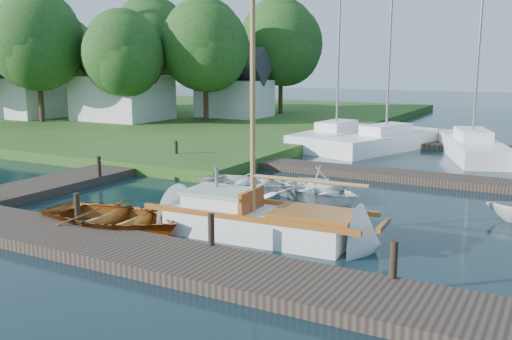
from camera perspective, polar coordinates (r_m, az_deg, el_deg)
The scene contains 27 objects.
ground at distance 19.08m, azimuth 0.00°, elevation -3.54°, with size 160.00×160.00×0.00m, color black.
near_dock at distance 14.29m, azimuth -11.79°, elevation -8.11°, with size 18.00×2.20×0.30m, color black.
left_dock at distance 25.26m, azimuth -13.85°, elevation 0.04°, with size 2.20×18.00×0.30m, color black.
far_dock at distance 24.16m, azimuth 11.66°, elevation -0.34°, with size 14.00×1.60×0.30m, color black.
shore at distance 53.30m, azimuth -15.23°, elevation 5.61°, with size 50.00×40.00×0.50m, color #2B4C19.
mooring_post_1 at distance 16.84m, azimuth -17.45°, elevation -3.55°, with size 0.16×0.16×0.80m, color black.
mooring_post_2 at distance 14.02m, azimuth -4.50°, elevation -5.93°, with size 0.16×0.16×0.80m, color black.
mooring_post_3 at distance 12.25m, azimuth 13.60°, elevation -8.71°, with size 0.16×0.16×0.80m, color black.
mooring_post_4 at distance 23.06m, azimuth -15.43°, elevation 0.35°, with size 0.16×0.16×0.80m, color black.
mooring_post_5 at distance 26.81m, azimuth -7.99°, elevation 2.06°, with size 0.16×0.16×0.80m, color black.
sailboat at distance 15.63m, azimuth 0.90°, elevation -5.49°, with size 7.25×2.36×9.83m.
dinghy at distance 16.76m, azimuth -14.21°, elevation -4.30°, with size 3.14×4.40×0.91m, color maroon.
tender_a at distance 21.12m, azimuth -0.77°, elevation -1.06°, with size 2.66×3.72×0.77m, color white.
tender_b at distance 20.56m, azimuth 6.52°, elevation -0.93°, with size 1.87×2.17×1.14m, color white.
tender_c at distance 20.04m, azimuth 5.86°, elevation -1.78°, with size 2.62×3.67×0.76m, color white.
marina_boat_0 at distance 32.86m, azimuth 8.04°, elevation 3.42°, with size 3.06×7.88×10.14m.
marina_boat_1 at distance 31.59m, azimuth 12.86°, elevation 2.95°, with size 4.84×8.82×9.89m.
marina_boat_2 at distance 30.65m, azimuth 20.79°, elevation 2.32°, with size 4.77×8.32×12.08m.
house_a at distance 43.31m, azimuth -13.24°, elevation 8.19°, with size 6.30×5.00×6.29m.
house_b at distance 47.73m, azimuth -22.09°, elevation 7.67°, with size 5.77×4.50×5.79m.
house_c at distance 44.59m, azimuth -2.16°, elevation 8.04°, with size 5.25×4.00×5.28m.
tree_1 at distance 43.39m, azimuth -21.01°, elevation 11.90°, with size 6.70×6.70×9.20m.
tree_2 at distance 40.49m, azimuth -13.10°, elevation 11.27°, with size 5.83×5.75×7.82m.
tree_3 at distance 41.22m, azimuth -5.08°, elevation 12.27°, with size 6.41×6.38×8.74m.
tree_4 at distance 49.20m, azimuth -10.38°, elevation 12.55°, with size 7.01×7.01×9.66m.
tree_5 at distance 53.18m, azimuth -18.57°, elevation 11.00°, with size 6.00×5.94×8.10m.
tree_7 at distance 47.16m, azimuth 2.54°, elevation 12.59°, with size 6.83×6.83×9.38m.
Camera 1 is at (8.91, -16.20, 4.73)m, focal length 40.00 mm.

